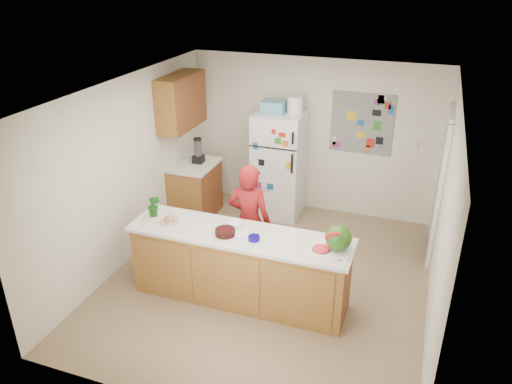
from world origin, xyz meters
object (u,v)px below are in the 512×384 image
(person, at_px, (249,221))
(watermelon, at_px, (339,238))
(refrigerator, at_px, (279,165))
(cherry_bowl, at_px, (225,232))

(person, bearing_deg, watermelon, 156.93)
(refrigerator, xyz_separation_m, person, (0.17, -1.83, -0.07))
(refrigerator, distance_m, person, 1.84)
(person, height_order, cherry_bowl, person)
(person, bearing_deg, refrigerator, -84.44)
(refrigerator, relative_size, person, 1.08)
(refrigerator, relative_size, watermelon, 5.86)
(person, relative_size, watermelon, 5.40)
(person, xyz_separation_m, cherry_bowl, (-0.06, -0.63, 0.17))
(watermelon, bearing_deg, person, 156.71)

